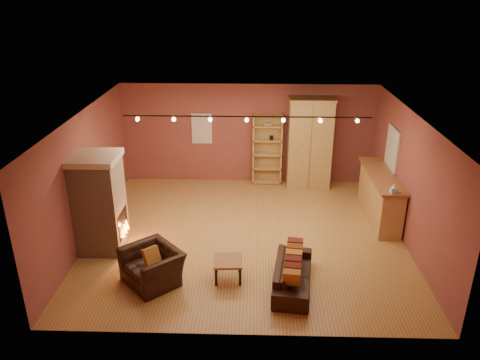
{
  "coord_description": "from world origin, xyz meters",
  "views": [
    {
      "loc": [
        0.15,
        -9.29,
        5.28
      ],
      "look_at": [
        -0.14,
        0.2,
        1.28
      ],
      "focal_mm": 35.0,
      "sensor_mm": 36.0,
      "label": 1
    }
  ],
  "objects_px": {
    "bookcase": "(267,148)",
    "armoire": "(310,143)",
    "bar_counter": "(380,196)",
    "coffee_table": "(228,263)",
    "fireplace": "(100,203)",
    "armchair": "(152,261)",
    "loveseat": "(293,269)"
  },
  "relations": [
    {
      "from": "bookcase",
      "to": "coffee_table",
      "type": "height_order",
      "value": "bookcase"
    },
    {
      "from": "coffee_table",
      "to": "armchair",
      "type": "bearing_deg",
      "value": -174.14
    },
    {
      "from": "fireplace",
      "to": "armchair",
      "type": "xyz_separation_m",
      "value": [
        1.3,
        -1.22,
        -0.6
      ]
    },
    {
      "from": "bookcase",
      "to": "bar_counter",
      "type": "bearing_deg",
      "value": -38.92
    },
    {
      "from": "bar_counter",
      "to": "armchair",
      "type": "bearing_deg",
      "value": -150.34
    },
    {
      "from": "armchair",
      "to": "armoire",
      "type": "bearing_deg",
      "value": 101.86
    },
    {
      "from": "bookcase",
      "to": "armoire",
      "type": "height_order",
      "value": "armoire"
    },
    {
      "from": "bookcase",
      "to": "armchair",
      "type": "relative_size",
      "value": 1.62
    },
    {
      "from": "armoire",
      "to": "fireplace",
      "type": "bearing_deg",
      "value": -143.22
    },
    {
      "from": "fireplace",
      "to": "bar_counter",
      "type": "relative_size",
      "value": 0.89
    },
    {
      "from": "armchair",
      "to": "coffee_table",
      "type": "bearing_deg",
      "value": 53.45
    },
    {
      "from": "fireplace",
      "to": "bar_counter",
      "type": "xyz_separation_m",
      "value": [
        6.24,
        1.59,
        -0.48
      ]
    },
    {
      "from": "armoire",
      "to": "loveseat",
      "type": "xyz_separation_m",
      "value": [
        -0.76,
        -4.8,
        -0.9
      ]
    },
    {
      "from": "armchair",
      "to": "loveseat",
      "type": "bearing_deg",
      "value": 46.62
    },
    {
      "from": "fireplace",
      "to": "bar_counter",
      "type": "distance_m",
      "value": 6.46
    },
    {
      "from": "coffee_table",
      "to": "bar_counter",
      "type": "bearing_deg",
      "value": 37.19
    },
    {
      "from": "loveseat",
      "to": "bookcase",
      "type": "bearing_deg",
      "value": 11.94
    },
    {
      "from": "bar_counter",
      "to": "armoire",
      "type": "bearing_deg",
      "value": 128.03
    },
    {
      "from": "bookcase",
      "to": "bar_counter",
      "type": "xyz_separation_m",
      "value": [
        2.67,
        -2.15,
        -0.44
      ]
    },
    {
      "from": "bar_counter",
      "to": "armchair",
      "type": "xyz_separation_m",
      "value": [
        -4.94,
        -2.81,
        -0.12
      ]
    },
    {
      "from": "bookcase",
      "to": "coffee_table",
      "type": "distance_m",
      "value": 4.94
    },
    {
      "from": "armoire",
      "to": "coffee_table",
      "type": "distance_m",
      "value": 5.1
    },
    {
      "from": "armoire",
      "to": "armchair",
      "type": "distance_m",
      "value": 5.91
    },
    {
      "from": "fireplace",
      "to": "coffee_table",
      "type": "height_order",
      "value": "fireplace"
    },
    {
      "from": "fireplace",
      "to": "coffee_table",
      "type": "relative_size",
      "value": 3.7
    },
    {
      "from": "bookcase",
      "to": "armoire",
      "type": "bearing_deg",
      "value": -10.5
    },
    {
      "from": "loveseat",
      "to": "armchair",
      "type": "bearing_deg",
      "value": 96.58
    },
    {
      "from": "armoire",
      "to": "armchair",
      "type": "xyz_separation_m",
      "value": [
        -3.42,
        -4.75,
        -0.8
      ]
    },
    {
      "from": "loveseat",
      "to": "coffee_table",
      "type": "relative_size",
      "value": 3.05
    },
    {
      "from": "bookcase",
      "to": "armchair",
      "type": "distance_m",
      "value": 5.49
    },
    {
      "from": "bookcase",
      "to": "armchair",
      "type": "bearing_deg",
      "value": -114.57
    },
    {
      "from": "armoire",
      "to": "armchair",
      "type": "bearing_deg",
      "value": -125.73
    }
  ]
}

